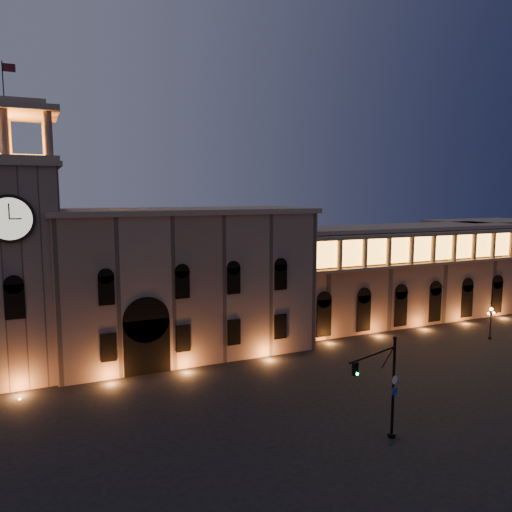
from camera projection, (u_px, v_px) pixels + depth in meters
name	position (u px, v px, depth m)	size (l,w,h in m)	color
ground	(281.00, 422.00, 42.60)	(160.00, 160.00, 0.00)	black
government_building	(184.00, 281.00, 60.51)	(30.80, 12.80, 17.60)	#7D6252
clock_tower	(14.00, 260.00, 51.68)	(9.80, 9.80, 32.40)	#7D6252
colonnade_wing	(396.00, 273.00, 76.36)	(40.60, 11.50, 14.50)	#785D4D
secondary_building	(486.00, 261.00, 92.49)	(20.00, 12.00, 14.00)	#785D4D
traffic_light	(386.00, 388.00, 38.66)	(5.82, 2.16, 8.32)	black
street_lamp_near	(491.00, 320.00, 66.47)	(1.49, 0.44, 4.30)	black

